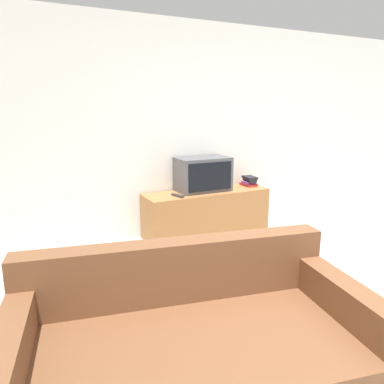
{
  "coord_description": "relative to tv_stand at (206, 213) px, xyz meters",
  "views": [
    {
      "loc": [
        -2.05,
        -1.24,
        1.61
      ],
      "look_at": [
        -0.32,
        2.22,
        0.71
      ],
      "focal_mm": 35.0,
      "sensor_mm": 36.0,
      "label": 1
    }
  ],
  "objects": [
    {
      "name": "wall_back",
      "position": [
        -0.14,
        0.29,
        1.02
      ],
      "size": [
        9.0,
        0.06,
        2.6
      ],
      "color": "white",
      "rests_on": "ground_plane"
    },
    {
      "name": "tv_stand",
      "position": [
        0.0,
        0.0,
        0.0
      ],
      "size": [
        1.59,
        0.47,
        0.56
      ],
      "color": "#9E6638",
      "rests_on": "ground_plane"
    },
    {
      "name": "television",
      "position": [
        -0.03,
        0.05,
        0.49
      ],
      "size": [
        0.66,
        0.38,
        0.42
      ],
      "color": "#4C4C51",
      "rests_on": "tv_stand"
    },
    {
      "name": "couch",
      "position": [
        -1.42,
        -2.45,
        0.01
      ],
      "size": [
        1.98,
        1.28,
        0.83
      ],
      "rotation": [
        0.0,
        0.0,
        -0.19
      ],
      "color": "brown",
      "rests_on": "ground_plane"
    },
    {
      "name": "book_stack",
      "position": [
        0.66,
        0.03,
        0.34
      ],
      "size": [
        0.16,
        0.24,
        0.13
      ],
      "color": "#B72D28",
      "rests_on": "tv_stand"
    },
    {
      "name": "remote_on_stand",
      "position": [
        -0.44,
        -0.1,
        0.29
      ],
      "size": [
        0.09,
        0.2,
        0.02
      ],
      "rotation": [
        0.0,
        0.0,
        0.25
      ],
      "color": "#2D2D2D",
      "rests_on": "tv_stand"
    }
  ]
}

